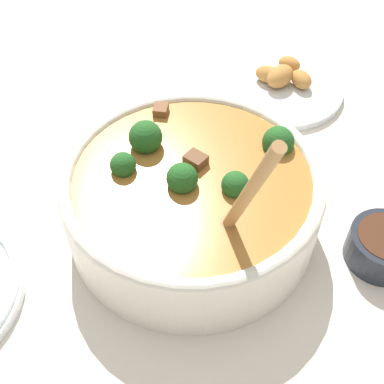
# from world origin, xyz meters

# --- Properties ---
(ground_plane) EXTENTS (4.00, 4.00, 0.00)m
(ground_plane) POSITION_xyz_m (0.00, 0.00, 0.00)
(ground_plane) COLOR silver
(stew_bowl) EXTENTS (0.30, 0.30, 0.24)m
(stew_bowl) POSITION_xyz_m (0.00, -0.00, 0.05)
(stew_bowl) COLOR white
(stew_bowl) RESTS_ON ground_plane
(condiment_bowl) EXTENTS (0.08, 0.08, 0.04)m
(condiment_bowl) POSITION_xyz_m (-0.07, -0.21, 0.02)
(condiment_bowl) COLOR #232833
(condiment_bowl) RESTS_ON ground_plane
(food_plate) EXTENTS (0.21, 0.21, 0.04)m
(food_plate) POSITION_xyz_m (0.26, -0.16, 0.01)
(food_plate) COLOR white
(food_plate) RESTS_ON ground_plane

